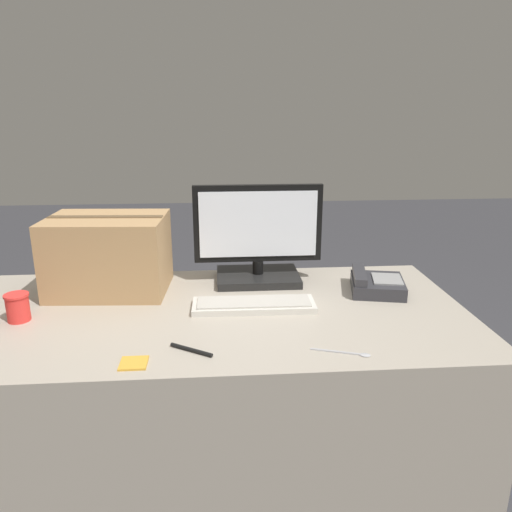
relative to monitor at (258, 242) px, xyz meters
name	(u,v)px	position (x,y,z in m)	size (l,w,h in m)	color
ground_plane	(217,485)	(-0.19, -0.30, -0.91)	(12.00, 12.00, 0.00)	#38383D
office_desk	(215,403)	(-0.19, -0.30, -0.54)	(1.80, 0.90, 0.75)	#A89E8E
monitor	(258,242)	(0.00, 0.00, 0.00)	(0.51, 0.25, 0.40)	black
keyboard	(254,305)	(-0.04, -0.29, -0.15)	(0.44, 0.15, 0.03)	beige
desk_phone	(376,284)	(0.45, -0.16, -0.14)	(0.24, 0.25, 0.08)	#2D2D33
paper_cup_right	(18,307)	(-0.83, -0.33, -0.12)	(0.08, 0.08, 0.09)	red
spoon	(349,353)	(0.21, -0.65, -0.16)	(0.17, 0.07, 0.00)	#B2B2B7
cardboard_box	(109,254)	(-0.58, -0.07, -0.02)	(0.46, 0.35, 0.29)	tan
pen_marker	(191,350)	(-0.25, -0.60, -0.16)	(0.13, 0.09, 0.01)	black
sticky_note_pad	(134,363)	(-0.40, -0.67, -0.16)	(0.08, 0.08, 0.01)	gold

